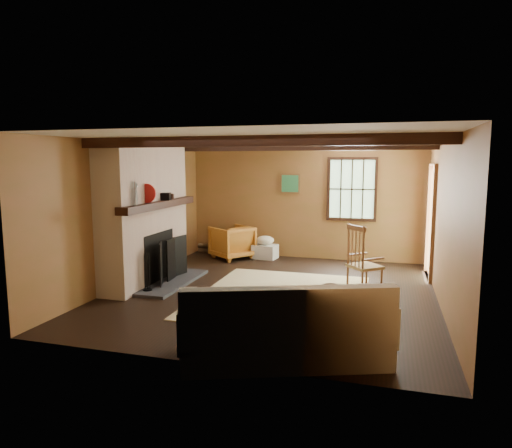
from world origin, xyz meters
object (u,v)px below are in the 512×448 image
(fireplace, at_px, (146,219))
(laundry_basket, at_px, (265,252))
(rocking_chair, at_px, (363,264))
(armchair, at_px, (232,242))
(sofa, at_px, (285,331))

(fireplace, relative_size, laundry_basket, 4.80)
(rocking_chair, height_order, laundry_basket, rocking_chair)
(laundry_basket, relative_size, armchair, 0.64)
(fireplace, bearing_deg, armchair, 70.91)
(fireplace, distance_m, laundry_basket, 2.97)
(sofa, distance_m, armchair, 5.12)
(laundry_basket, xyz_separation_m, armchair, (-0.69, -0.18, 0.20))
(armchair, bearing_deg, rocking_chair, 92.85)
(fireplace, xyz_separation_m, armchair, (0.77, 2.22, -0.75))
(rocking_chair, bearing_deg, armchair, 15.73)
(sofa, height_order, laundry_basket, sofa)
(laundry_basket, distance_m, armchair, 0.74)
(rocking_chair, xyz_separation_m, armchair, (-2.84, 1.88, -0.11))
(sofa, relative_size, armchair, 3.02)
(fireplace, xyz_separation_m, sofa, (2.96, -2.40, -0.79))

